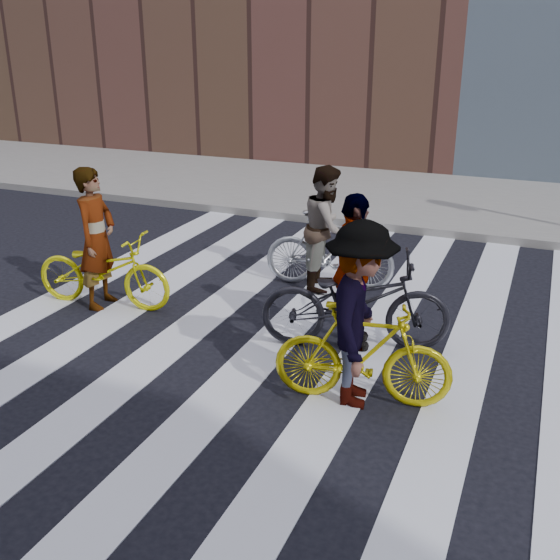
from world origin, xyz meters
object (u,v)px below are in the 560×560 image
Objects in this scene: bike_silver_mid at (330,250)px; rider_mid at (327,228)px; bike_yellow_left at (103,270)px; bike_dark_rear at (356,302)px; bike_yellow_right at (363,354)px; rider_left at (97,238)px; rider_rear at (353,273)px; rider_right at (359,315)px.

bike_silver_mid is 0.33m from rider_mid.
bike_dark_rear is at bearing -95.15° from bike_yellow_left.
bike_yellow_right is at bearing -164.19° from bike_silver_mid.
bike_yellow_right is at bearing -111.88° from rider_left.
rider_rear is at bearing -95.13° from bike_yellow_left.
bike_dark_rear is at bearing -95.17° from rider_left.
rider_rear is (3.46, 0.09, -0.02)m from rider_left.
bike_yellow_right is at bearing -100.46° from rider_right.
rider_right is at bearing -112.26° from bike_yellow_left.
bike_silver_mid is at bearing -61.79° from rider_left.
rider_left reaches higher than rider_right.
bike_yellow_right is 4.09m from rider_left.
rider_right is at bearing -164.19° from rider_mid.
bike_dark_rear is 1.23× the size of rider_mid.
rider_left is at bearing 83.35° from bike_yellow_left.
bike_dark_rear is at bearing 9.21° from bike_yellow_right.
rider_mid is (2.52, 1.82, 0.38)m from bike_yellow_left.
rider_rear is (-0.46, 1.16, 0.39)m from bike_yellow_right.
rider_mid is 3.17m from rider_right.
rider_mid is at bearing 14.68° from bike_yellow_right.
rider_left is (-0.05, 0.00, 0.44)m from bike_yellow_left.
bike_dark_rear reaches higher than bike_yellow_right.
rider_rear is at bearing -161.26° from rider_mid.
rider_right is (0.36, -1.16, 0.36)m from bike_dark_rear.
rider_rear is at bearing 9.21° from rider_right.
bike_yellow_right is 0.99× the size of rider_mid.
rider_left is at bearing 74.20° from rider_rear.
bike_dark_rear is at bearing -107.30° from rider_rear.
bike_silver_mid is at bearing -61.27° from bike_yellow_left.
bike_silver_mid is 0.99× the size of rider_left.
bike_yellow_left is 3.44m from rider_rear.
rider_mid reaches higher than bike_silver_mid.
rider_rear is at bearing -162.58° from bike_silver_mid.
rider_mid is (-1.36, 2.89, 0.36)m from bike_yellow_right.
rider_left reaches higher than bike_dark_rear.
bike_yellow_right is at bearing -175.46° from rider_rear.
rider_rear is at bearing 11.37° from bike_yellow_right.
bike_silver_mid is at bearing 13.86° from bike_yellow_right.
rider_left is at bearing 116.36° from bike_silver_mid.
rider_left reaches higher than bike_yellow_right.
bike_dark_rear is 1.15× the size of rider_left.
bike_yellow_right reaches higher than bike_yellow_left.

